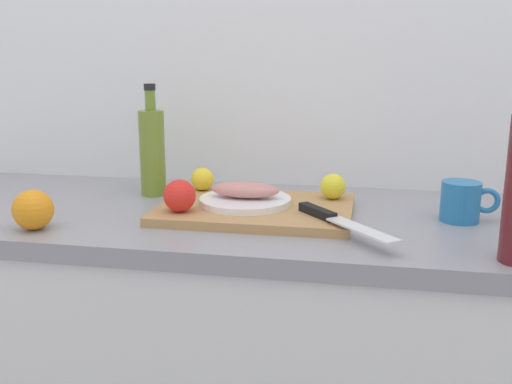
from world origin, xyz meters
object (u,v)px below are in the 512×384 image
fish_fillet (245,190)px  olive_oil_bottle (152,151)px  chef_knife (333,218)px  coffee_mug_0 (462,201)px  white_plate (245,201)px  cutting_board (256,209)px  lemon_0 (333,186)px

fish_fillet → olive_oil_bottle: (-0.27, 0.12, 0.06)m
fish_fillet → chef_knife: fish_fillet is taller
olive_oil_bottle → coffee_mug_0: bearing=-8.0°
fish_fillet → chef_knife: 0.23m
white_plate → cutting_board: bearing=-7.4°
lemon_0 → olive_oil_bottle: size_ratio=0.21×
cutting_board → white_plate: size_ratio=2.06×
fish_fillet → lemon_0: lemon_0 is taller
olive_oil_bottle → white_plate: bearing=-25.0°
lemon_0 → olive_oil_bottle: (-0.46, 0.04, 0.06)m
fish_fillet → olive_oil_bottle: olive_oil_bottle is taller
cutting_board → coffee_mug_0: size_ratio=3.49×
cutting_board → white_plate: white_plate is taller
chef_knife → lemon_0: size_ratio=4.00×
fish_fillet → cutting_board: bearing=-7.4°
fish_fillet → lemon_0: bearing=24.3°
olive_oil_bottle → coffee_mug_0: size_ratio=2.29×
cutting_board → olive_oil_bottle: (-0.29, 0.13, 0.10)m
lemon_0 → olive_oil_bottle: olive_oil_bottle is taller
white_plate → chef_knife: size_ratio=0.87×
white_plate → coffee_mug_0: bearing=2.5°
cutting_board → lemon_0: (0.17, 0.09, 0.04)m
coffee_mug_0 → olive_oil_bottle: bearing=172.0°
fish_fillet → coffee_mug_0: 0.47m
lemon_0 → coffee_mug_0: bearing=-13.3°
chef_knife → white_plate: bearing=-158.6°
white_plate → fish_fillet: bearing=90.0°
olive_oil_bottle → coffee_mug_0: 0.75m
fish_fillet → chef_knife: bearing=-28.3°
lemon_0 → olive_oil_bottle: bearing=175.3°
cutting_board → coffee_mug_0: (0.45, 0.02, 0.03)m
white_plate → lemon_0: bearing=24.3°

